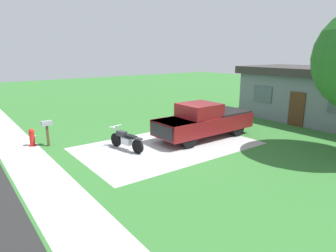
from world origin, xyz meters
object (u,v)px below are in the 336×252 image
fire_hydrant (32,137)px  mailbox (47,127)px  neighbor_house (319,94)px  motorcycle (126,140)px  pickup_truck (205,120)px

fire_hydrant → mailbox: bearing=51.1°
mailbox → neighbor_house: bearing=72.7°
motorcycle → neighbor_house: (2.23, 13.21, 1.32)m
neighbor_house → mailbox: bearing=-107.3°
motorcycle → fire_hydrant: 4.71m
fire_hydrant → motorcycle: bearing=46.2°
fire_hydrant → pickup_truck: bearing=62.7°
motorcycle → mailbox: 3.96m
pickup_truck → fire_hydrant: 8.74m
motorcycle → pickup_truck: (0.74, 4.36, 0.48)m
motorcycle → fire_hydrant: motorcycle is taller
fire_hydrant → mailbox: 0.96m
motorcycle → pickup_truck: 4.45m
mailbox → neighbor_house: (4.99, 15.99, 0.81)m
pickup_truck → mailbox: size_ratio=4.47×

